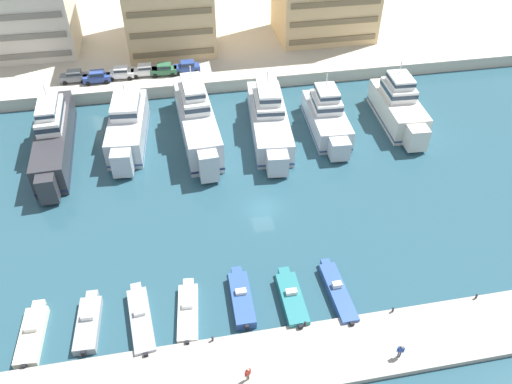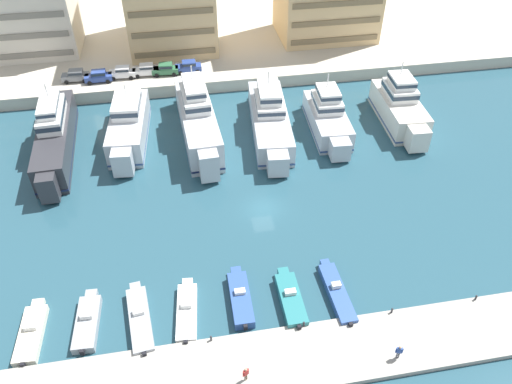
{
  "view_description": "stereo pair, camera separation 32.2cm",
  "coord_description": "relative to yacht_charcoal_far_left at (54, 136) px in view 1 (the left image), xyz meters",
  "views": [
    {
      "loc": [
        -8.65,
        -42.0,
        39.13
      ],
      "look_at": [
        -0.8,
        0.17,
        2.5
      ],
      "focal_mm": 35.0,
      "sensor_mm": 36.0,
      "label": 1
    },
    {
      "loc": [
        -8.33,
        -42.06,
        39.13
      ],
      "look_at": [
        -0.8,
        0.17,
        2.5
      ],
      "focal_mm": 35.0,
      "sensor_mm": 36.0,
      "label": 2
    }
  ],
  "objects": [
    {
      "name": "yacht_silver_center",
      "position": [
        36.58,
        -1.28,
        -0.45
      ],
      "size": [
        5.26,
        15.36,
        7.7
      ],
      "color": "silver",
      "rests_on": "ground"
    },
    {
      "name": "pier_dock",
      "position": [
        24.65,
        -35.58,
        -2.29
      ],
      "size": [
        120.0,
        6.26,
        0.54
      ],
      "primitive_type": "cube",
      "color": "#A8A399",
      "rests_on": "ground"
    },
    {
      "name": "car_blue_left",
      "position": [
        4.71,
        15.13,
        0.37
      ],
      "size": [
        4.12,
        1.95,
        1.8
      ],
      "color": "#28428E",
      "rests_on": "quay_promenade"
    },
    {
      "name": "pedestrian_mid_deck",
      "position": [
        19.24,
        -36.9,
        -1.06
      ],
      "size": [
        0.56,
        0.41,
        1.62
      ],
      "color": "#7A6B56",
      "rests_on": "pier_dock"
    },
    {
      "name": "quay_promenade",
      "position": [
        24.65,
        46.89,
        -1.58
      ],
      "size": [
        180.0,
        70.0,
        1.95
      ],
      "primitive_type": "cube",
      "color": "beige",
      "rests_on": "ground"
    },
    {
      "name": "yacht_silver_center_left",
      "position": [
        28.56,
        -0.31,
        -0.34
      ],
      "size": [
        6.42,
        20.72,
        7.99
      ],
      "color": "silver",
      "rests_on": "ground"
    },
    {
      "name": "bollard_west_mid",
      "position": [
        25.22,
        -32.7,
        -1.7
      ],
      "size": [
        0.2,
        0.2,
        0.61
      ],
      "color": "#2D2D33",
      "rests_on": "pier_dock"
    },
    {
      "name": "motorboat_cream_far_left",
      "position": [
        0.95,
        -28.98,
        -2.18
      ],
      "size": [
        2.26,
        7.11,
        1.18
      ],
      "color": "beige",
      "rests_on": "ground"
    },
    {
      "name": "motorboat_blue_mid_right",
      "position": [
        29.32,
        -29.54,
        -2.1
      ],
      "size": [
        1.85,
        8.11,
        1.37
      ],
      "color": "#33569E",
      "rests_on": "ground"
    },
    {
      "name": "car_white_mid_left",
      "position": [
        8.3,
        15.81,
        0.37
      ],
      "size": [
        4.21,
        2.14,
        1.8
      ],
      "color": "white",
      "rests_on": "quay_promenade"
    },
    {
      "name": "car_green_center",
      "position": [
        14.94,
        15.72,
        0.37
      ],
      "size": [
        4.21,
        2.14,
        1.8
      ],
      "color": "#2D6642",
      "rests_on": "quay_promenade"
    },
    {
      "name": "bollard_east",
      "position": [
        42.04,
        -32.7,
        -1.7
      ],
      "size": [
        0.2,
        0.2,
        0.61
      ],
      "color": "#2D2D33",
      "rests_on": "pier_dock"
    },
    {
      "name": "car_grey_far_left",
      "position": [
        1.23,
        15.96,
        0.37
      ],
      "size": [
        4.16,
        2.05,
        1.8
      ],
      "color": "slate",
      "rests_on": "quay_promenade"
    },
    {
      "name": "motorboat_blue_center",
      "position": [
        20.06,
        -28.56,
        -2.07
      ],
      "size": [
        1.98,
        7.24,
        1.32
      ],
      "color": "#33569E",
      "rests_on": "ground"
    },
    {
      "name": "yacht_charcoal_far_left",
      "position": [
        0.0,
        0.0,
        0.0
      ],
      "size": [
        4.56,
        21.76,
        8.61
      ],
      "color": "#333338",
      "rests_on": "ground"
    },
    {
      "name": "car_white_center_left",
      "position": [
        11.95,
        16.01,
        0.37
      ],
      "size": [
        4.13,
        1.98,
        1.8
      ],
      "color": "white",
      "rests_on": "quay_promenade"
    },
    {
      "name": "motorboat_grey_left",
      "position": [
        5.84,
        -28.7,
        -2.13
      ],
      "size": [
        2.28,
        6.95,
        1.3
      ],
      "color": "#9EA3A8",
      "rests_on": "ground"
    },
    {
      "name": "bollard_east_mid",
      "position": [
        33.63,
        -32.7,
        -1.7
      ],
      "size": [
        0.2,
        0.2,
        0.61
      ],
      "color": "#2D2D33",
      "rests_on": "pier_dock"
    },
    {
      "name": "motorboat_grey_mid_left",
      "position": [
        10.57,
        -29.22,
        -2.13
      ],
      "size": [
        2.62,
        8.29,
        1.22
      ],
      "color": "#9EA3A8",
      "rests_on": "ground"
    },
    {
      "name": "car_blue_center_right",
      "position": [
        18.61,
        15.96,
        0.37
      ],
      "size": [
        4.12,
        1.96,
        1.8
      ],
      "color": "#28428E",
      "rests_on": "quay_promenade"
    },
    {
      "name": "yacht_silver_mid_left",
      "position": [
        18.67,
        0.51,
        0.23
      ],
      "size": [
        5.18,
        21.69,
        9.19
      ],
      "color": "silver",
      "rests_on": "ground"
    },
    {
      "name": "ground_plane",
      "position": [
        24.65,
        -15.95,
        -2.56
      ],
      "size": [
        400.0,
        400.0,
        0.0
      ],
      "primitive_type": "plane",
      "color": "#285160"
    },
    {
      "name": "motorboat_teal_center_right",
      "position": [
        24.75,
        -29.52,
        -2.02
      ],
      "size": [
        1.97,
        7.13,
        1.45
      ],
      "color": "teal",
      "rests_on": "ground"
    },
    {
      "name": "pedestrian_near_edge",
      "position": [
        32.34,
        -37.19,
        -1.05
      ],
      "size": [
        0.62,
        0.33,
        1.64
      ],
      "color": "#4C515B",
      "rests_on": "pier_dock"
    },
    {
      "name": "yacht_ivory_center_right",
      "position": [
        47.2,
        -1.07,
        -0.13
      ],
      "size": [
        5.47,
        15.68,
        8.42
      ],
      "color": "silver",
      "rests_on": "ground"
    },
    {
      "name": "bollard_west",
      "position": [
        16.81,
        -32.7,
        -1.7
      ],
      "size": [
        0.2,
        0.2,
        0.61
      ],
      "color": "#2D2D33",
      "rests_on": "pier_dock"
    },
    {
      "name": "yacht_silver_left",
      "position": [
        9.38,
        1.18,
        -0.32
      ],
      "size": [
        5.67,
        17.32,
        7.28
      ],
      "color": "silver",
      "rests_on": "ground"
    },
    {
      "name": "motorboat_white_center_left",
      "position": [
        14.91,
        -29.08,
        -2.18
      ],
      "size": [
        2.41,
        7.4,
        1.17
      ],
      "color": "white",
      "rests_on": "ground"
    }
  ]
}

